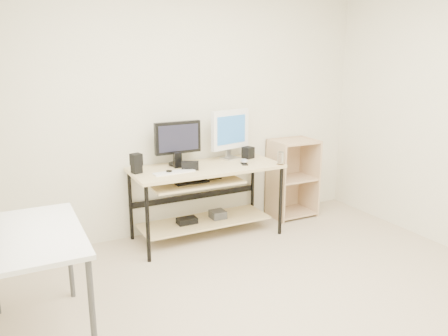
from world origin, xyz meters
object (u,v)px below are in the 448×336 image
side_table (32,245)px  shelf_unit (290,177)px  white_imac (230,131)px  desk (204,187)px  audio_controller (178,160)px  black_monitor (178,140)px

side_table → shelf_unit: (2.83, 1.22, -0.22)m
white_imac → desk: bearing=-170.2°
shelf_unit → audio_controller: 1.47m
side_table → audio_controller: 1.81m
desk → white_imac: bearing=24.6°
side_table → white_imac: (2.05, 1.24, 0.38)m
black_monitor → audio_controller: bearing=-117.7°
white_imac → audio_controller: (-0.64, -0.11, -0.23)m
black_monitor → audio_controller: black_monitor is taller
shelf_unit → audio_controller: (-1.42, -0.09, 0.37)m
desk → black_monitor: 0.53m
white_imac → side_table: bearing=-163.6°
audio_controller → black_monitor: bearing=62.7°
shelf_unit → black_monitor: black_monitor is taller
black_monitor → white_imac: white_imac is taller
black_monitor → white_imac: 0.59m
side_table → audio_controller: size_ratio=6.69×
side_table → audio_controller: (1.41, 1.13, 0.15)m
side_table → audio_controller: audio_controller is taller
side_table → white_imac: 2.42m
desk → audio_controller: bearing=163.7°
shelf_unit → white_imac: white_imac is taller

